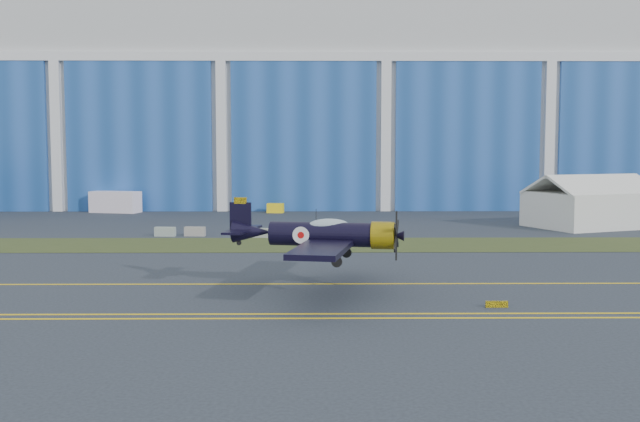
{
  "coord_description": "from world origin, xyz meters",
  "views": [
    {
      "loc": [
        12.12,
        -51.32,
        8.53
      ],
      "look_at": [
        12.67,
        1.24,
        4.07
      ],
      "focal_mm": 42.0,
      "sensor_mm": 36.0,
      "label": 1
    }
  ],
  "objects_px": {
    "warbird": "(322,234)",
    "shipping_container": "(115,202)",
    "tent": "(591,201)",
    "tug": "(275,208)"
  },
  "relations": [
    {
      "from": "warbird",
      "to": "shipping_container",
      "type": "height_order",
      "value": "warbird"
    },
    {
      "from": "tent",
      "to": "shipping_container",
      "type": "bearing_deg",
      "value": 139.58
    },
    {
      "from": "warbird",
      "to": "tug",
      "type": "height_order",
      "value": "warbird"
    },
    {
      "from": "tug",
      "to": "warbird",
      "type": "bearing_deg",
      "value": -77.36
    },
    {
      "from": "tent",
      "to": "shipping_container",
      "type": "height_order",
      "value": "tent"
    },
    {
      "from": "warbird",
      "to": "tent",
      "type": "xyz_separation_m",
      "value": [
        29.5,
        36.31,
        -0.61
      ]
    },
    {
      "from": "warbird",
      "to": "shipping_container",
      "type": "xyz_separation_m",
      "value": [
        -26.54,
        55.06,
        -2.08
      ]
    },
    {
      "from": "shipping_container",
      "to": "tug",
      "type": "height_order",
      "value": "shipping_container"
    },
    {
      "from": "tug",
      "to": "tent",
      "type": "bearing_deg",
      "value": -20.41
    },
    {
      "from": "tent",
      "to": "tug",
      "type": "distance_m",
      "value": 39.36
    }
  ]
}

